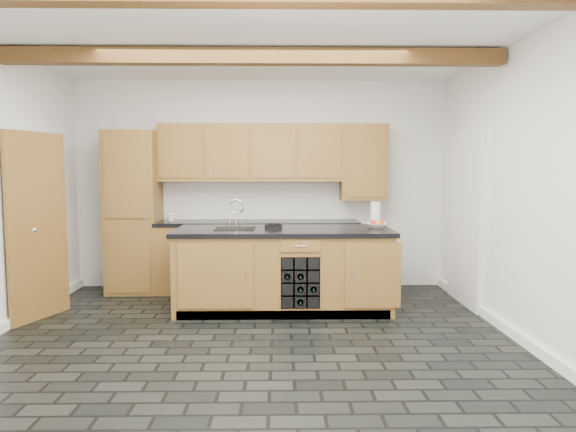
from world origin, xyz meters
name	(u,v)px	position (x,y,z in m)	size (l,w,h in m)	color
ground	(251,347)	(0.00, 0.00, 0.00)	(5.00, 5.00, 0.00)	black
room_shell	(245,177)	(-0.09, 0.53, 1.53)	(5.01, 5.00, 5.00)	white
back_cabinetry	(232,217)	(-0.38, 2.24, 0.98)	(3.65, 0.62, 2.20)	olive
island	(284,269)	(0.31, 1.28, 0.46)	(2.48, 0.96, 0.93)	olive
faucet	(235,226)	(-0.25, 1.33, 0.96)	(0.45, 0.40, 0.34)	black
kitchen_scale	(273,226)	(0.19, 1.34, 0.96)	(0.20, 0.13, 0.06)	black
fruit_bowl	(376,225)	(1.38, 1.38, 0.96)	(0.23, 0.23, 0.06)	white
fruit_cluster	(376,223)	(1.38, 1.38, 0.99)	(0.16, 0.17, 0.07)	red
paper_towel	(375,214)	(1.42, 1.65, 1.07)	(0.12, 0.12, 0.29)	white
mug	(171,218)	(-1.16, 2.16, 0.98)	(0.11, 0.11, 0.10)	white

